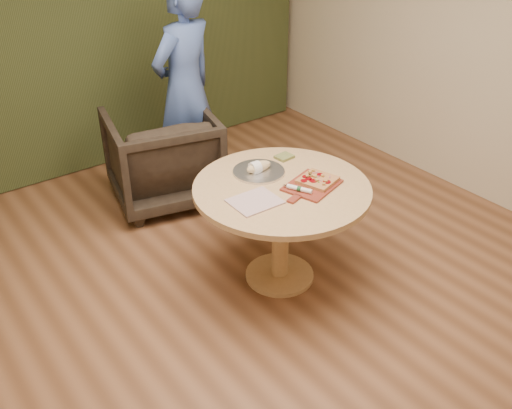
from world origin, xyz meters
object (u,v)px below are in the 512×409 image
object	(u,v)px
pedestal_table	(281,204)
bread_roll	(258,167)
serving_tray	(259,171)
armchair	(162,153)
cutlery_roll	(299,189)
flatbread_pizza	(317,180)
person_standing	(185,89)
pizza_paddle	(311,186)

from	to	relation	value
pedestal_table	bread_roll	bearing A→B (deg)	93.79
serving_tray	armchair	bearing A→B (deg)	94.46
pedestal_table	cutlery_roll	size ratio (longest dim) A/B	6.26
pedestal_table	armchair	distance (m)	1.49
flatbread_pizza	armchair	xyz separation A→B (m)	(-0.31, 1.59, -0.33)
flatbread_pizza	person_standing	xyz separation A→B (m)	(-0.01, 1.66, 0.15)
flatbread_pizza	armchair	world-z (taller)	armchair
person_standing	bread_roll	bearing A→B (deg)	63.53
flatbread_pizza	serving_tray	world-z (taller)	flatbread_pizza
cutlery_roll	serving_tray	size ratio (longest dim) A/B	0.53
pedestal_table	flatbread_pizza	xyz separation A→B (m)	(0.21, -0.11, 0.17)
pedestal_table	flatbread_pizza	distance (m)	0.29
armchair	serving_tray	bearing A→B (deg)	107.95
serving_tray	pedestal_table	bearing A→B (deg)	-88.30
flatbread_pizza	cutlery_roll	bearing A→B (deg)	-172.21
pedestal_table	cutlery_roll	bearing A→B (deg)	-77.29
serving_tray	person_standing	size ratio (longest dim) A/B	0.19
pizza_paddle	pedestal_table	bearing A→B (deg)	121.94
bread_roll	person_standing	xyz separation A→B (m)	(0.21, 1.30, 0.13)
pizza_paddle	flatbread_pizza	bearing A→B (deg)	-6.90
pedestal_table	serving_tray	size ratio (longest dim) A/B	3.31
pizza_paddle	serving_tray	world-z (taller)	serving_tray
pedestal_table	flatbread_pizza	bearing A→B (deg)	-28.50
pizza_paddle	flatbread_pizza	size ratio (longest dim) A/B	1.72
pedestal_table	cutlery_roll	xyz separation A→B (m)	(0.03, -0.14, 0.17)
bread_roll	pedestal_table	bearing A→B (deg)	-86.21
pizza_paddle	flatbread_pizza	distance (m)	0.07
bread_roll	armchair	bearing A→B (deg)	94.05
serving_tray	bread_roll	world-z (taller)	bread_roll
cutlery_roll	serving_tray	xyz separation A→B (m)	(-0.04, 0.38, -0.02)
pizza_paddle	armchair	bearing A→B (deg)	81.45
bread_roll	person_standing	bearing A→B (deg)	80.72
flatbread_pizza	armchair	distance (m)	1.65
cutlery_roll	armchair	xyz separation A→B (m)	(-0.13, 1.61, -0.34)
armchair	bread_roll	bearing A→B (deg)	107.54
pedestal_table	serving_tray	bearing A→B (deg)	91.70
person_standing	pizza_paddle	bearing A→B (deg)	71.03
person_standing	flatbread_pizza	bearing A→B (deg)	73.20
flatbread_pizza	bread_roll	distance (m)	0.42
pizza_paddle	person_standing	world-z (taller)	person_standing
cutlery_roll	armchair	size ratio (longest dim) A/B	0.21
cutlery_roll	armchair	world-z (taller)	armchair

